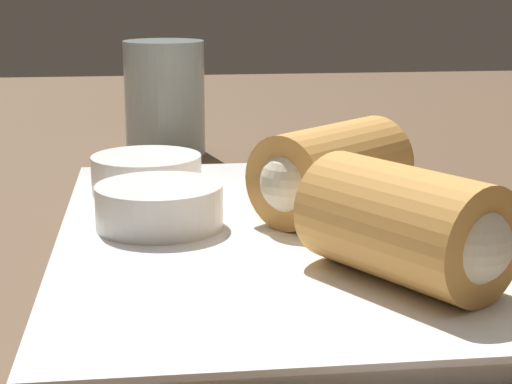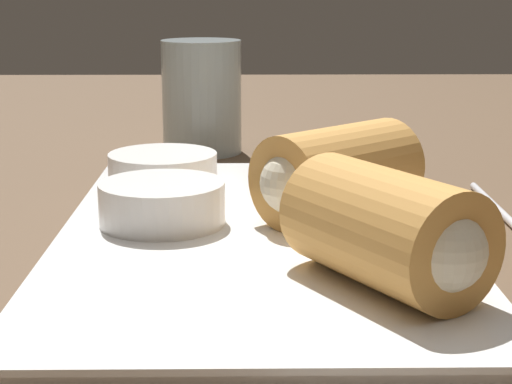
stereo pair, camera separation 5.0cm
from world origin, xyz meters
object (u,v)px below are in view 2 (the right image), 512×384
at_px(serving_plate, 256,242).
at_px(drinking_glass, 202,97).
at_px(dipping_bowl_far, 163,170).
at_px(dipping_bowl_near, 162,202).

relative_size(serving_plate, drinking_glass, 3.54).
xyz_separation_m(dipping_bowl_far, drinking_glass, (0.20, -0.02, 0.02)).
distance_m(serving_plate, dipping_bowl_far, 0.11).
xyz_separation_m(dipping_bowl_near, dipping_bowl_far, (0.08, 0.01, 0.00)).
distance_m(dipping_bowl_near, drinking_glass, 0.28).
bearing_deg(drinking_glass, serving_plate, -171.44).
height_order(dipping_bowl_near, drinking_glass, drinking_glass).
distance_m(serving_plate, drinking_glass, 0.30).
distance_m(dipping_bowl_far, drinking_glass, 0.20).
relative_size(serving_plate, dipping_bowl_near, 4.89).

